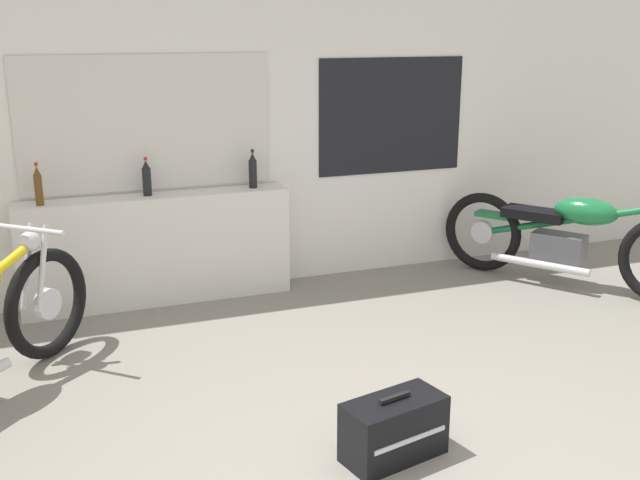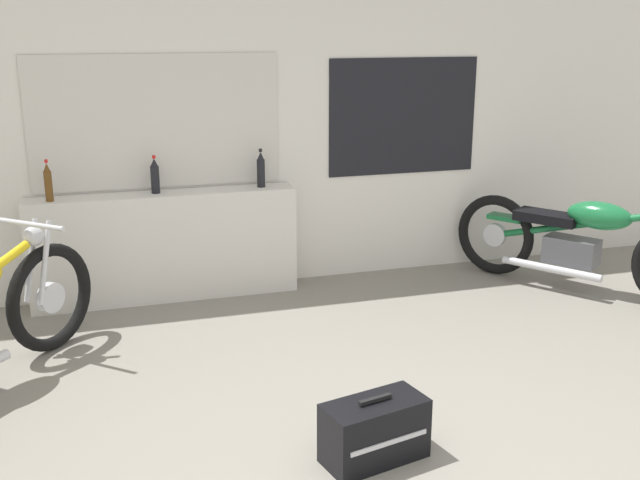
# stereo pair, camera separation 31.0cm
# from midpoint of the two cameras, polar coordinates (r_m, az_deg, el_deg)

# --- Properties ---
(wall_back) EXTENTS (10.00, 0.07, 2.80)m
(wall_back) POSITION_cam_midpoint_polar(r_m,az_deg,el_deg) (6.08, -8.46, 9.17)
(wall_back) COLOR silver
(wall_back) RESTS_ON ground_plane
(sill_counter) EXTENTS (2.07, 0.28, 0.86)m
(sill_counter) POSITION_cam_midpoint_polar(r_m,az_deg,el_deg) (6.00, -13.71, -0.69)
(sill_counter) COLOR silver
(sill_counter) RESTS_ON ground_plane
(bottle_leftmost) EXTENTS (0.06, 0.06, 0.31)m
(bottle_leftmost) POSITION_cam_midpoint_polar(r_m,az_deg,el_deg) (5.79, -22.13, 3.79)
(bottle_leftmost) COLOR #5B3814
(bottle_leftmost) RESTS_ON sill_counter
(bottle_left_center) EXTENTS (0.07, 0.07, 0.29)m
(bottle_left_center) POSITION_cam_midpoint_polar(r_m,az_deg,el_deg) (5.88, -14.56, 4.54)
(bottle_left_center) COLOR black
(bottle_left_center) RESTS_ON sill_counter
(bottle_center) EXTENTS (0.07, 0.07, 0.31)m
(bottle_center) POSITION_cam_midpoint_polar(r_m,az_deg,el_deg) (6.00, -6.63, 5.25)
(bottle_center) COLOR black
(bottle_center) RESTS_ON sill_counter
(motorcycle_green) EXTENTS (1.33, 1.86, 0.89)m
(motorcycle_green) POSITION_cam_midpoint_polar(r_m,az_deg,el_deg) (6.45, 17.09, 0.24)
(motorcycle_green) COLOR black
(motorcycle_green) RESTS_ON ground_plane
(hard_case_black) EXTENTS (0.56, 0.36, 0.34)m
(hard_case_black) POSITION_cam_midpoint_polar(r_m,az_deg,el_deg) (3.88, 3.31, -14.19)
(hard_case_black) COLOR black
(hard_case_black) RESTS_ON ground_plane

